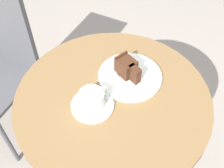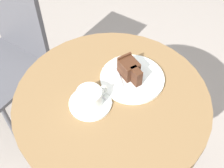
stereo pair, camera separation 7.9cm
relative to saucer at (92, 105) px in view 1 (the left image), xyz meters
The scene contains 8 objects.
cafe_table 0.15m from the saucer, 11.14° to the right, with size 0.70×0.70×0.72m.
saucer is the anchor object (origin of this frame).
coffee_cup 0.03m from the saucer, 44.55° to the left, with size 0.12×0.09×0.06m.
teaspoon 0.05m from the saucer, 15.97° to the right, with size 0.03×0.10×0.00m.
cake_plate 0.19m from the saucer, ahead, with size 0.24×0.24×0.01m.
cake_slice 0.19m from the saucer, ahead, with size 0.06×0.10×0.07m.
fork 0.17m from the saucer, 20.25° to the left, with size 0.06×0.13×0.00m.
napkin 0.19m from the saucer, ahead, with size 0.23×0.23×0.00m.
Camera 1 is at (-0.40, -0.45, 1.51)m, focal length 45.00 mm.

